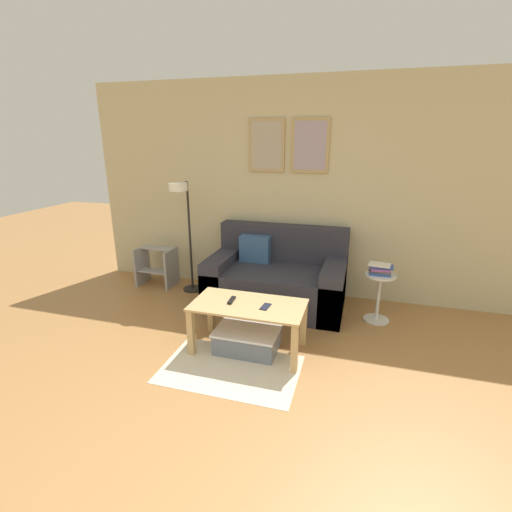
# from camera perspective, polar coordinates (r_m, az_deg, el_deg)

# --- Properties ---
(ground_plane) EXTENTS (16.00, 16.00, 0.00)m
(ground_plane) POSITION_cam_1_polar(r_m,az_deg,el_deg) (2.39, -6.82, -34.49)
(ground_plane) COLOR #A87542
(wall_back) EXTENTS (5.60, 0.09, 2.55)m
(wall_back) POSITION_cam_1_polar(r_m,az_deg,el_deg) (4.50, 8.23, 9.92)
(wall_back) COLOR #C6BC93
(wall_back) RESTS_ON ground_plane
(area_rug) EXTENTS (1.16, 0.74, 0.01)m
(area_rug) POSITION_cam_1_polar(r_m,az_deg,el_deg) (3.31, -3.95, -16.93)
(area_rug) COLOR beige
(area_rug) RESTS_ON ground_plane
(couch) EXTENTS (1.54, 0.90, 0.89)m
(couch) POSITION_cam_1_polar(r_m,az_deg,el_deg) (4.34, 3.21, -3.60)
(couch) COLOR #2D2D38
(couch) RESTS_ON ground_plane
(coffee_table) EXTENTS (1.02, 0.53, 0.46)m
(coffee_table) POSITION_cam_1_polar(r_m,az_deg,el_deg) (3.39, -1.17, -8.74)
(coffee_table) COLOR tan
(coffee_table) RESTS_ON ground_plane
(storage_bin) EXTENTS (0.58, 0.41, 0.21)m
(storage_bin) POSITION_cam_1_polar(r_m,az_deg,el_deg) (3.51, -1.36, -12.69)
(storage_bin) COLOR slate
(storage_bin) RESTS_ON ground_plane
(floor_lamp) EXTENTS (0.24, 0.45, 1.40)m
(floor_lamp) POSITION_cam_1_polar(r_m,az_deg,el_deg) (4.49, -11.13, 6.06)
(floor_lamp) COLOR black
(floor_lamp) RESTS_ON ground_plane
(side_table) EXTENTS (0.32, 0.32, 0.53)m
(side_table) POSITION_cam_1_polar(r_m,az_deg,el_deg) (4.14, 18.37, -5.45)
(side_table) COLOR silver
(side_table) RESTS_ON ground_plane
(book_stack) EXTENTS (0.25, 0.18, 0.11)m
(book_stack) POSITION_cam_1_polar(r_m,az_deg,el_deg) (4.05, 18.56, -1.92)
(book_stack) COLOR #335199
(book_stack) RESTS_ON side_table
(remote_control) EXTENTS (0.05, 0.15, 0.02)m
(remote_control) POSITION_cam_1_polar(r_m,az_deg,el_deg) (3.41, -3.77, -6.80)
(remote_control) COLOR black
(remote_control) RESTS_ON coffee_table
(cell_phone) EXTENTS (0.08, 0.15, 0.01)m
(cell_phone) POSITION_cam_1_polar(r_m,az_deg,el_deg) (3.29, 1.48, -7.79)
(cell_phone) COLOR #1E2338
(cell_phone) RESTS_ON coffee_table
(step_stool) EXTENTS (0.47, 0.34, 0.50)m
(step_stool) POSITION_cam_1_polar(r_m,az_deg,el_deg) (5.08, -15.06, -1.38)
(step_stool) COLOR #99999E
(step_stool) RESTS_ON ground_plane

